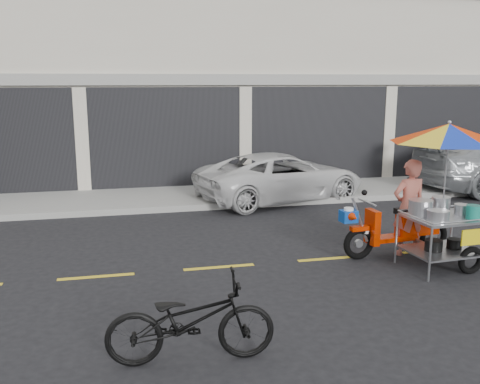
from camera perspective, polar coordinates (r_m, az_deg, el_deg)
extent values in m
plane|color=black|center=(9.63, 9.62, -7.02)|extent=(90.00, 90.00, 0.00)
cube|color=gray|center=(14.65, 1.44, -0.01)|extent=(45.00, 3.00, 0.15)
cube|color=beige|center=(19.25, -2.30, 14.57)|extent=(36.00, 8.00, 8.00)
cube|color=black|center=(15.37, 0.57, 5.74)|extent=(35.28, 0.06, 2.90)
cube|color=gray|center=(15.26, 0.60, 11.91)|extent=(36.00, 0.12, 0.30)
cube|color=gold|center=(9.62, 9.62, -7.00)|extent=(42.00, 0.10, 0.01)
imported|color=silver|center=(13.94, 4.42, 1.64)|extent=(4.85, 3.15, 1.24)
imported|color=black|center=(6.08, -5.29, -13.46)|extent=(1.91, 0.77, 0.98)
torus|color=black|center=(9.61, 12.55, -5.38)|extent=(0.59, 0.16, 0.58)
torus|color=black|center=(10.44, 19.90, -4.44)|extent=(0.59, 0.16, 0.58)
cylinder|color=#9EA0A5|center=(9.61, 12.55, -5.38)|extent=(0.15, 0.07, 0.14)
cylinder|color=#9EA0A5|center=(10.44, 19.90, -4.44)|extent=(0.15, 0.07, 0.14)
cube|color=#B92200|center=(9.53, 12.62, -3.80)|extent=(0.34, 0.15, 0.08)
cylinder|color=#9EA0A5|center=(9.49, 12.66, -2.91)|extent=(0.38, 0.08, 0.82)
cube|color=#B92200|center=(9.66, 13.94, -3.65)|extent=(0.15, 0.36, 0.61)
cube|color=#B92200|center=(9.96, 16.14, -4.71)|extent=(0.84, 0.35, 0.08)
cube|color=#B92200|center=(10.16, 18.39, -3.16)|extent=(0.78, 0.32, 0.41)
cube|color=black|center=(10.04, 18.01, -1.92)|extent=(0.68, 0.30, 0.10)
cylinder|color=#9EA0A5|center=(9.48, 13.39, -1.05)|extent=(0.08, 0.56, 0.04)
sphere|color=black|center=(9.66, 13.12, -0.06)|extent=(0.10, 0.10, 0.10)
cylinder|color=white|center=(9.61, 13.24, -4.14)|extent=(0.13, 0.13, 0.05)
cube|color=navy|center=(9.36, 11.49, -2.54)|extent=(0.28, 0.24, 0.20)
cylinder|color=white|center=(9.34, 11.52, -1.81)|extent=(0.18, 0.18, 0.05)
cone|color=#B92200|center=(9.21, 12.01, -2.67)|extent=(0.20, 0.24, 0.18)
torus|color=black|center=(9.49, 23.40, -6.70)|extent=(0.48, 0.14, 0.47)
cylinder|color=#9EA0A5|center=(8.83, 19.62, -6.35)|extent=(0.04, 0.04, 0.87)
cylinder|color=#9EA0A5|center=(9.54, 16.33, -4.78)|extent=(0.04, 0.04, 0.87)
cylinder|color=#9EA0A5|center=(10.19, 21.62, -4.09)|extent=(0.04, 0.04, 0.87)
cube|color=#9EA0A5|center=(9.54, 20.64, -5.87)|extent=(1.19, 1.00, 0.03)
cube|color=#9EA0A5|center=(9.39, 20.89, -2.60)|extent=(1.19, 1.00, 0.04)
cylinder|color=#9EA0A5|center=(9.04, 22.70, -2.89)|extent=(1.12, 0.11, 0.02)
cylinder|color=#9EA0A5|center=(9.73, 19.26, -1.62)|extent=(1.12, 0.11, 0.02)
cylinder|color=#9EA0A5|center=(9.05, 18.11, -2.54)|extent=(0.09, 0.92, 0.02)
cylinder|color=#9EA0A5|center=(9.73, 23.53, -1.95)|extent=(0.09, 0.92, 0.02)
cylinder|color=#9EA0A5|center=(9.89, 19.01, -5.14)|extent=(0.10, 0.77, 0.04)
cylinder|color=#9EA0A5|center=(9.76, 19.22, -2.27)|extent=(0.10, 0.77, 0.04)
cube|color=#D9BF0E|center=(9.18, 23.43, -4.46)|extent=(0.36, 0.05, 0.26)
cylinder|color=#B7B7BC|center=(9.34, 18.70, -1.64)|extent=(0.42, 0.42, 0.24)
cylinder|color=#B7B7BC|center=(9.59, 20.62, -1.36)|extent=(0.33, 0.33, 0.26)
cylinder|color=#B7B7BC|center=(9.65, 22.56, -1.78)|extent=(0.26, 0.26, 0.15)
cylinder|color=#B7B7BC|center=(9.08, 20.37, -2.42)|extent=(0.36, 0.36, 0.15)
cylinder|color=#157967|center=(9.40, 23.62, -1.98)|extent=(0.24, 0.24, 0.22)
cylinder|color=black|center=(9.42, 19.95, -5.36)|extent=(0.31, 0.31, 0.18)
cylinder|color=black|center=(9.67, 21.88, -5.14)|extent=(0.26, 0.26, 0.16)
cylinder|color=#9EA0A5|center=(9.35, 21.10, 2.13)|extent=(0.03, 0.03, 1.53)
sphere|color=#9EA0A5|center=(9.26, 21.46, 6.93)|extent=(0.06, 0.06, 0.06)
imported|color=#B65D4E|center=(9.97, 17.55, -1.58)|extent=(0.66, 0.46, 1.73)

